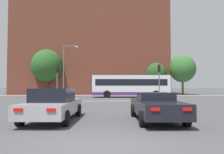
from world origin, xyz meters
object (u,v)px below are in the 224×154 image
bus_crossing_lead (131,86)px  pedestrian_waiting (157,90)px  car_roadster_right (156,106)px  traffic_light_far_right (142,81)px  street_lamp_junction (66,66)px  traffic_light_near_right (159,76)px  traffic_light_near_left (57,77)px  car_saloon_left (53,104)px  pedestrian_walking_east (139,89)px

bus_crossing_lead → pedestrian_waiting: bus_crossing_lead is taller
car_roadster_right → traffic_light_far_right: size_ratio=1.33×
bus_crossing_lead → street_lamp_junction: 9.47m
traffic_light_near_right → traffic_light_far_right: bearing=90.0°
traffic_light_near_left → traffic_light_near_right: traffic_light_near_right is taller
car_saloon_left → traffic_light_far_right: (7.96, 27.05, 1.71)m
car_saloon_left → bus_crossing_lead: size_ratio=0.45×
street_lamp_junction → pedestrian_walking_east: (11.01, 7.87, -3.33)m
traffic_light_near_right → pedestrian_walking_east: (-0.41, 14.05, -1.59)m
traffic_light_far_right → pedestrian_waiting: size_ratio=2.08×
car_saloon_left → street_lamp_junction: street_lamp_junction is taller
traffic_light_far_right → street_lamp_junction: street_lamp_junction is taller
traffic_light_near_right → pedestrian_waiting: traffic_light_near_right is taller
car_roadster_right → pedestrian_walking_east: 27.84m
car_roadster_right → bus_crossing_lead: bus_crossing_lead is taller
car_roadster_right → traffic_light_near_left: traffic_light_near_left is taller
street_lamp_junction → car_saloon_left: bearing=-80.1°
bus_crossing_lead → traffic_light_near_left: 11.49m
bus_crossing_lead → traffic_light_far_right: 6.58m
traffic_light_near_left → pedestrian_waiting: 19.64m
bus_crossing_lead → street_lamp_junction: size_ratio=1.49×
traffic_light_far_right → pedestrian_walking_east: bearing=127.3°
traffic_light_near_left → pedestrian_waiting: size_ratio=2.24×
car_roadster_right → pedestrian_walking_east: (2.80, 27.69, 0.43)m
bus_crossing_lead → traffic_light_near_left: traffic_light_near_left is taller
pedestrian_waiting → traffic_light_far_right: bearing=-54.0°
car_roadster_right → bus_crossing_lead: (0.76, 21.11, 1.01)m
car_roadster_right → street_lamp_junction: bearing=111.6°
traffic_light_near_right → pedestrian_walking_east: bearing=91.7°
car_roadster_right → traffic_light_far_right: bearing=82.4°
traffic_light_far_right → car_roadster_right: bearing=-96.7°
traffic_light_near_right → pedestrian_walking_east: traffic_light_near_right is taller
pedestrian_waiting → pedestrian_walking_east: 3.11m
street_lamp_junction → pedestrian_waiting: 16.43m
bus_crossing_lead → traffic_light_near_right: traffic_light_near_right is taller
traffic_light_near_left → pedestrian_waiting: (13.82, 13.87, -1.61)m
car_saloon_left → pedestrian_waiting: 29.40m
pedestrian_walking_east → traffic_light_near_left: bearing=-39.8°
car_roadster_right → bus_crossing_lead: 21.14m
car_roadster_right → street_lamp_junction: size_ratio=0.66×
street_lamp_junction → pedestrian_waiting: (14.11, 7.69, -3.41)m
car_saloon_left → bus_crossing_lead: bus_crossing_lead is taller
car_roadster_right → street_lamp_junction: street_lamp_junction is taller
car_roadster_right → traffic_light_near_left: bearing=119.3°
traffic_light_far_right → traffic_light_near_right: size_ratio=0.91×
traffic_light_far_right → street_lamp_junction: 13.71m
car_roadster_right → pedestrian_walking_east: size_ratio=2.61×
bus_crossing_lead → pedestrian_walking_east: (2.04, 6.59, -0.58)m
traffic_light_far_right → pedestrian_walking_east: size_ratio=1.96×
car_roadster_right → street_lamp_junction: (-8.20, 19.82, 3.76)m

